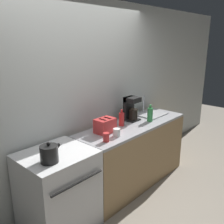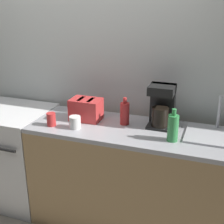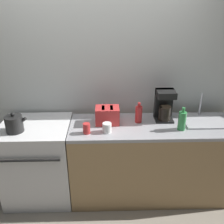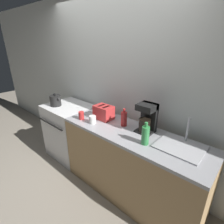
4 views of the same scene
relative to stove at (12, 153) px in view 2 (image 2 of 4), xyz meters
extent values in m
cube|color=silver|center=(0.65, 0.38, 0.82)|extent=(8.00, 0.05, 2.60)
cube|color=silver|center=(0.00, 0.00, -0.01)|extent=(0.75, 0.66, 0.93)
cube|color=black|center=(0.00, 0.00, 0.44)|extent=(0.74, 0.64, 0.02)
cylinder|color=black|center=(0.17, -0.14, 0.45)|extent=(0.21, 0.21, 0.01)
cylinder|color=black|center=(-0.17, 0.14, 0.45)|extent=(0.21, 0.21, 0.01)
cylinder|color=black|center=(0.17, 0.14, 0.45)|extent=(0.21, 0.21, 0.01)
cube|color=tan|center=(1.31, -0.03, -0.03)|extent=(1.86, 0.61, 0.90)
cube|color=#A3A3A8|center=(1.31, -0.03, 0.44)|extent=(1.86, 0.61, 0.04)
cube|color=red|center=(0.79, 0.04, 0.55)|extent=(0.26, 0.18, 0.18)
cube|color=black|center=(0.75, 0.04, 0.63)|extent=(0.03, 0.13, 0.01)
cube|color=black|center=(0.84, 0.04, 0.63)|extent=(0.03, 0.13, 0.01)
cube|color=black|center=(1.43, 0.09, 0.46)|extent=(0.20, 0.19, 0.02)
cube|color=black|center=(1.43, 0.16, 0.63)|extent=(0.20, 0.06, 0.35)
cube|color=black|center=(1.43, 0.09, 0.77)|extent=(0.20, 0.19, 0.07)
cylinder|color=black|center=(1.43, 0.07, 0.55)|extent=(0.13, 0.13, 0.15)
cube|color=#B7B7BC|center=(1.87, 0.05, 0.46)|extent=(0.45, 0.38, 0.01)
cylinder|color=silver|center=(1.87, 0.20, 0.59)|extent=(0.02, 0.02, 0.28)
cylinder|color=#B72828|center=(1.14, 0.05, 0.55)|extent=(0.08, 0.08, 0.18)
cylinder|color=#B72828|center=(1.14, 0.05, 0.66)|extent=(0.03, 0.03, 0.05)
cylinder|color=#338C47|center=(1.56, -0.13, 0.55)|extent=(0.08, 0.08, 0.20)
cylinder|color=#338C47|center=(1.56, -0.13, 0.68)|extent=(0.03, 0.03, 0.05)
cylinder|color=red|center=(0.58, -0.18, 0.51)|extent=(0.07, 0.07, 0.11)
cylinder|color=white|center=(0.79, -0.17, 0.50)|extent=(0.09, 0.09, 0.10)
camera|label=1|loc=(-1.38, -2.05, 1.60)|focal=40.00mm
camera|label=2|loc=(1.84, -2.24, 1.46)|focal=50.00mm
camera|label=3|loc=(0.77, -2.40, 1.72)|focal=40.00mm
camera|label=4|loc=(2.35, -1.53, 1.46)|focal=28.00mm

